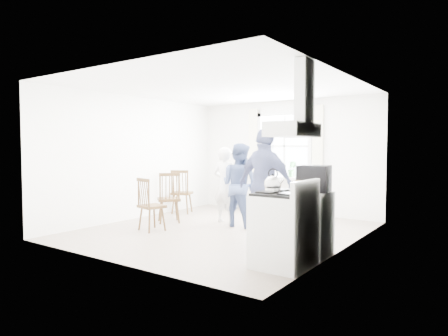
# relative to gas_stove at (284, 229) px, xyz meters

# --- Properties ---
(room_shell) EXTENTS (4.62, 5.12, 2.64)m
(room_shell) POSITION_rel_gas_stove_xyz_m (-1.91, 1.35, 0.82)
(room_shell) COLOR gray
(room_shell) RESTS_ON ground
(window_assembly) EXTENTS (1.88, 0.24, 1.70)m
(window_assembly) POSITION_rel_gas_stove_xyz_m (-1.91, 3.80, 0.98)
(window_assembly) COLOR white
(window_assembly) RESTS_ON room_shell
(range_hood) EXTENTS (0.45, 0.76, 0.94)m
(range_hood) POSITION_rel_gas_stove_xyz_m (0.16, -0.00, 1.42)
(range_hood) COLOR silver
(range_hood) RESTS_ON room_shell
(shelf_unit) EXTENTS (0.40, 0.30, 0.80)m
(shelf_unit) POSITION_rel_gas_stove_xyz_m (-3.31, 3.68, -0.08)
(shelf_unit) COLOR slate
(shelf_unit) RESTS_ON ground
(gas_stove) EXTENTS (0.68, 0.76, 1.12)m
(gas_stove) POSITION_rel_gas_stove_xyz_m (0.00, 0.00, 0.00)
(gas_stove) COLOR white
(gas_stove) RESTS_ON ground
(kettle) EXTENTS (0.22, 0.22, 0.31)m
(kettle) POSITION_rel_gas_stove_xyz_m (-0.12, -0.09, 0.57)
(kettle) COLOR silver
(kettle) RESTS_ON gas_stove
(low_cabinet) EXTENTS (0.50, 0.55, 0.90)m
(low_cabinet) POSITION_rel_gas_stove_xyz_m (0.07, 0.70, -0.03)
(low_cabinet) COLOR silver
(low_cabinet) RESTS_ON ground
(stereo_stack) EXTENTS (0.46, 0.42, 0.37)m
(stereo_stack) POSITION_rel_gas_stove_xyz_m (0.10, 0.73, 0.60)
(stereo_stack) COLOR black
(stereo_stack) RESTS_ON low_cabinet
(cardboard_box) EXTENTS (0.31, 0.26, 0.17)m
(cardboard_box) POSITION_rel_gas_stove_xyz_m (0.07, 0.54, 0.50)
(cardboard_box) COLOR olive
(cardboard_box) RESTS_ON low_cabinet
(windsor_chair_a) EXTENTS (0.56, 0.55, 1.01)m
(windsor_chair_a) POSITION_rel_gas_stove_xyz_m (-3.77, 2.29, 0.13)
(windsor_chair_a) COLOR #432C15
(windsor_chair_a) RESTS_ON ground
(windsor_chair_b) EXTENTS (0.49, 0.49, 0.98)m
(windsor_chair_b) POSITION_rel_gas_stove_xyz_m (-2.99, 0.49, 0.11)
(windsor_chair_b) COLOR #432C15
(windsor_chair_b) RESTS_ON ground
(windsor_chair_c) EXTENTS (0.60, 0.60, 1.03)m
(windsor_chair_c) POSITION_rel_gas_stove_xyz_m (-3.19, 1.30, 0.14)
(windsor_chair_c) COLOR #432C15
(windsor_chair_c) RESTS_ON ground
(person_left) EXTENTS (0.56, 0.56, 1.53)m
(person_left) POSITION_rel_gas_stove_xyz_m (-2.29, 1.98, 0.28)
(person_left) COLOR white
(person_left) RESTS_ON ground
(person_mid) EXTENTS (0.80, 0.80, 1.60)m
(person_mid) POSITION_rel_gas_stove_xyz_m (-1.88, 1.85, 0.31)
(person_mid) COLOR #455581
(person_mid) RESTS_ON ground
(person_right) EXTENTS (1.26, 1.26, 1.83)m
(person_right) POSITION_rel_gas_stove_xyz_m (-0.83, 1.00, 0.43)
(person_right) COLOR navy
(person_right) RESTS_ON ground
(potted_plant) EXTENTS (0.24, 0.24, 0.36)m
(potted_plant) POSITION_rel_gas_stove_xyz_m (-1.67, 3.71, 0.55)
(potted_plant) COLOR #2F6A33
(potted_plant) RESTS_ON window_assembly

